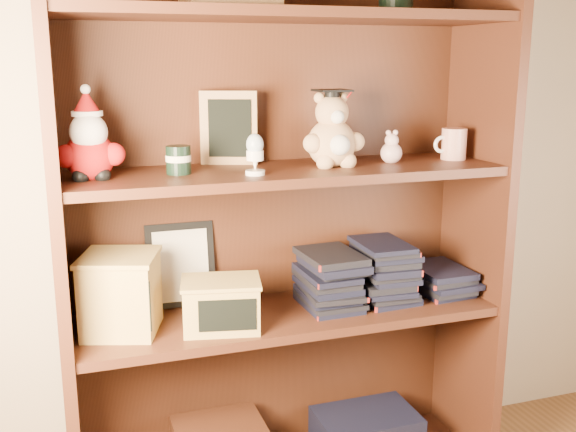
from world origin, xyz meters
name	(u,v)px	position (x,y,z in m)	size (l,w,h in m)	color
bookcase	(281,227)	(-0.01, 1.36, 0.78)	(1.20, 0.35, 1.60)	#432113
shelf_lower	(288,315)	(-0.01, 1.30, 0.54)	(1.14, 0.33, 0.02)	#432113
shelf_upper	(288,173)	(-0.01, 1.30, 0.94)	(1.14, 0.33, 0.02)	#432113
santa_plush	(89,144)	(-0.51, 1.30, 1.03)	(0.16, 0.12, 0.23)	#A50F0F
teachers_tin	(178,160)	(-0.29, 1.30, 0.99)	(0.06, 0.06, 0.07)	black
chalkboard_plaque	(229,129)	(-0.14, 1.42, 1.05)	(0.15, 0.11, 0.20)	#9E7547
egg_cup	(255,153)	(-0.12, 1.23, 1.01)	(0.05, 0.05, 0.10)	white
grad_teddy_bear	(332,137)	(0.12, 1.30, 1.03)	(0.17, 0.15, 0.21)	tan
pink_figurine	(391,150)	(0.30, 1.30, 0.99)	(0.06, 0.06, 0.09)	#CFA3A0
teacher_mug	(453,144)	(0.49, 1.30, 0.99)	(0.10, 0.07, 0.09)	silver
certificate_frame	(181,265)	(-0.28, 1.44, 0.67)	(0.19, 0.05, 0.24)	black
treats_box	(121,293)	(-0.45, 1.30, 0.65)	(0.23, 0.23, 0.20)	tan
pencils_box	(221,304)	(-0.21, 1.24, 0.62)	(0.23, 0.18, 0.13)	tan
book_stack_left	(331,279)	(0.12, 1.30, 0.63)	(0.14, 0.20, 0.16)	black
book_stack_mid	(383,270)	(0.28, 1.30, 0.64)	(0.14, 0.20, 0.18)	black
book_stack_right	(440,279)	(0.47, 1.30, 0.59)	(0.14, 0.20, 0.08)	black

